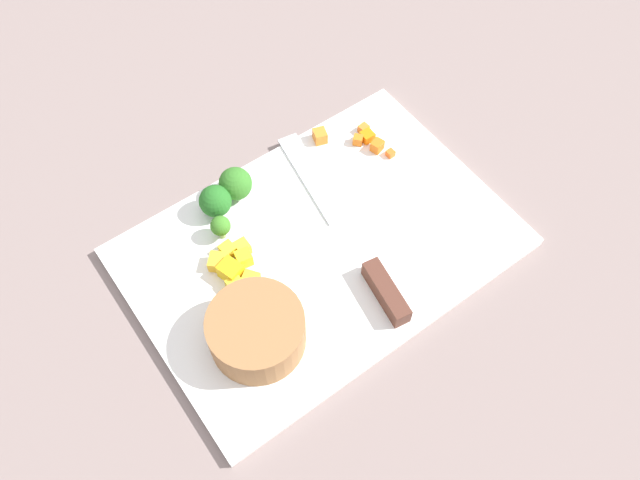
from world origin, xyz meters
name	(u,v)px	position (x,y,z in m)	size (l,w,h in m)	color
ground_plane	(320,249)	(0.00, 0.00, 0.00)	(4.00, 4.00, 0.00)	gray
cutting_board	(320,247)	(0.00, 0.00, 0.01)	(0.44, 0.30, 0.01)	white
prep_bowl	(257,331)	(-0.13, -0.06, 0.04)	(0.10, 0.10, 0.05)	#99693E
chef_knife	(366,261)	(0.03, -0.05, 0.02)	(0.07, 0.30, 0.02)	silver
carrot_dice_0	(377,146)	(0.14, 0.07, 0.02)	(0.02, 0.01, 0.01)	orange
carrot_dice_1	(320,136)	(0.09, 0.13, 0.02)	(0.02, 0.02, 0.02)	orange
carrot_dice_2	(358,140)	(0.13, 0.10, 0.02)	(0.01, 0.01, 0.01)	orange
carrot_dice_3	(367,136)	(0.14, 0.09, 0.02)	(0.02, 0.02, 0.01)	orange
carrot_dice_4	(390,153)	(0.15, 0.05, 0.02)	(0.01, 0.01, 0.01)	orange
carrot_dice_5	(364,129)	(0.15, 0.11, 0.02)	(0.01, 0.01, 0.01)	orange
pepper_dice_0	(251,280)	(-0.09, 0.01, 0.02)	(0.02, 0.02, 0.01)	yellow
pepper_dice_1	(244,258)	(-0.09, 0.03, 0.02)	(0.02, 0.02, 0.02)	yellow
pepper_dice_2	(231,271)	(-0.11, 0.03, 0.02)	(0.02, 0.02, 0.02)	yellow
pepper_dice_3	(237,287)	(-0.11, 0.01, 0.02)	(0.02, 0.02, 0.02)	yellow
pepper_dice_4	(228,250)	(-0.09, 0.05, 0.02)	(0.02, 0.02, 0.02)	yellow
pepper_dice_5	(219,262)	(-0.11, 0.05, 0.02)	(0.02, 0.02, 0.02)	yellow
pepper_dice_6	(243,248)	(-0.08, 0.05, 0.02)	(0.02, 0.02, 0.02)	yellow
broccoli_floret_0	(235,184)	(-0.04, 0.12, 0.04)	(0.04, 0.04, 0.04)	#80B955
broccoli_floret_1	(221,226)	(-0.09, 0.08, 0.03)	(0.02, 0.02, 0.03)	#93B869
broccoli_floret_2	(215,201)	(-0.07, 0.11, 0.03)	(0.04, 0.04, 0.04)	#95C062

